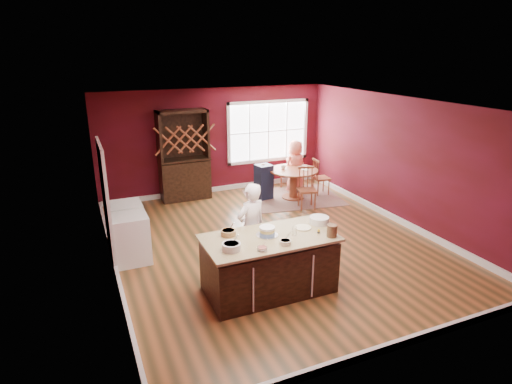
% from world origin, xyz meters
% --- Properties ---
extents(room_shell, '(7.00, 7.00, 7.00)m').
position_xyz_m(room_shell, '(0.00, 0.00, 1.35)').
color(room_shell, brown).
rests_on(room_shell, ground).
extents(window, '(2.36, 0.10, 1.66)m').
position_xyz_m(window, '(1.50, 3.47, 1.50)').
color(window, white).
rests_on(window, room_shell).
extents(doorway, '(0.08, 1.26, 2.13)m').
position_xyz_m(doorway, '(-2.97, 0.60, 1.02)').
color(doorway, white).
rests_on(doorway, room_shell).
extents(kitchen_island, '(2.02, 1.06, 0.92)m').
position_xyz_m(kitchen_island, '(-0.81, -1.56, 0.44)').
color(kitchen_island, black).
rests_on(kitchen_island, ground).
extents(dining_table, '(1.21, 1.21, 0.75)m').
position_xyz_m(dining_table, '(1.61, 2.18, 0.53)').
color(dining_table, brown).
rests_on(dining_table, ground).
extents(baker, '(0.65, 0.52, 1.56)m').
position_xyz_m(baker, '(-0.81, -0.83, 0.78)').
color(baker, white).
rests_on(baker, ground).
extents(layer_cake, '(0.34, 0.34, 0.14)m').
position_xyz_m(layer_cake, '(-0.82, -1.49, 0.99)').
color(layer_cake, white).
rests_on(layer_cake, kitchen_island).
extents(bowl_blue, '(0.27, 0.27, 0.10)m').
position_xyz_m(bowl_blue, '(-1.49, -1.75, 0.97)').
color(bowl_blue, white).
rests_on(bowl_blue, kitchen_island).
extents(bowl_yellow, '(0.23, 0.23, 0.09)m').
position_xyz_m(bowl_yellow, '(-1.36, -1.26, 0.96)').
color(bowl_yellow, '#9E8653').
rests_on(bowl_yellow, kitchen_island).
extents(bowl_pink, '(0.15, 0.15, 0.06)m').
position_xyz_m(bowl_pink, '(-1.10, -1.94, 0.95)').
color(bowl_pink, white).
rests_on(bowl_pink, kitchen_island).
extents(bowl_olive, '(0.17, 0.17, 0.06)m').
position_xyz_m(bowl_olive, '(-0.71, -1.89, 0.95)').
color(bowl_olive, beige).
rests_on(bowl_olive, kitchen_island).
extents(drinking_glass, '(0.07, 0.07, 0.15)m').
position_xyz_m(drinking_glass, '(-0.44, -1.66, 0.99)').
color(drinking_glass, white).
rests_on(drinking_glass, kitchen_island).
extents(dinner_plate, '(0.27, 0.27, 0.02)m').
position_xyz_m(dinner_plate, '(-0.18, -1.47, 0.93)').
color(dinner_plate, beige).
rests_on(dinner_plate, kitchen_island).
extents(white_tub, '(0.32, 0.32, 0.11)m').
position_xyz_m(white_tub, '(0.16, -1.40, 0.97)').
color(white_tub, silver).
rests_on(white_tub, kitchen_island).
extents(stoneware_crock, '(0.16, 0.16, 0.19)m').
position_xyz_m(stoneware_crock, '(0.06, -1.92, 1.01)').
color(stoneware_crock, brown).
rests_on(stoneware_crock, kitchen_island).
extents(toy_figurine, '(0.04, 0.04, 0.07)m').
position_xyz_m(toy_figurine, '(-0.06, -1.74, 0.96)').
color(toy_figurine, yellow).
rests_on(toy_figurine, kitchen_island).
extents(rug, '(2.56, 2.12, 0.01)m').
position_xyz_m(rug, '(1.61, 2.18, 0.01)').
color(rug, brown).
rests_on(rug, ground).
extents(chair_east, '(0.42, 0.44, 0.96)m').
position_xyz_m(chair_east, '(2.42, 2.16, 0.48)').
color(chair_east, '#975B25').
rests_on(chair_east, ground).
extents(chair_south, '(0.51, 0.50, 1.00)m').
position_xyz_m(chair_south, '(1.56, 1.39, 0.50)').
color(chair_south, brown).
rests_on(chair_south, ground).
extents(chair_north, '(0.60, 0.59, 1.08)m').
position_xyz_m(chair_north, '(1.93, 2.96, 0.54)').
color(chair_north, '#9C682C').
rests_on(chair_north, ground).
extents(seated_woman, '(0.75, 0.58, 1.37)m').
position_xyz_m(seated_woman, '(1.91, 2.66, 0.69)').
color(seated_woman, '#E9765F').
rests_on(seated_woman, ground).
extents(high_chair, '(0.42, 0.42, 0.92)m').
position_xyz_m(high_chair, '(0.91, 2.45, 0.46)').
color(high_chair, '#192239').
rests_on(high_chair, ground).
extents(toddler, '(0.18, 0.14, 0.26)m').
position_xyz_m(toddler, '(0.86, 2.53, 0.81)').
color(toddler, '#8CA5BF').
rests_on(toddler, high_chair).
extents(table_plate, '(0.19, 0.19, 0.01)m').
position_xyz_m(table_plate, '(1.85, 2.03, 0.76)').
color(table_plate, beige).
rests_on(table_plate, dining_table).
extents(table_cup, '(0.15, 0.15, 0.09)m').
position_xyz_m(table_cup, '(1.40, 2.34, 0.80)').
color(table_cup, white).
rests_on(table_cup, dining_table).
extents(hutch, '(1.22, 0.51, 2.24)m').
position_xyz_m(hutch, '(-0.91, 3.22, 1.12)').
color(hutch, '#3F2712').
rests_on(hutch, ground).
extents(washer, '(0.60, 0.58, 0.88)m').
position_xyz_m(washer, '(-2.64, 0.28, 0.44)').
color(washer, white).
rests_on(washer, ground).
extents(dryer, '(0.61, 0.59, 0.89)m').
position_xyz_m(dryer, '(-2.64, 0.92, 0.44)').
color(dryer, silver).
rests_on(dryer, ground).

